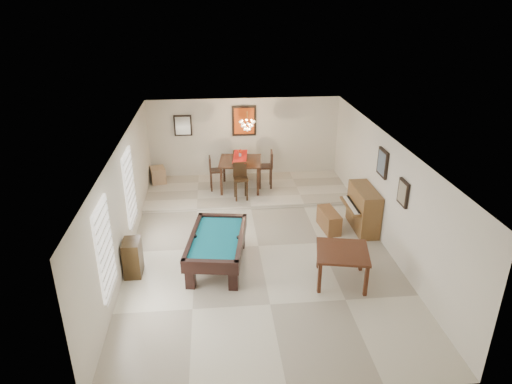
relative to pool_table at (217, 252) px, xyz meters
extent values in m
cube|color=beige|center=(0.99, 0.75, -0.36)|extent=(6.00, 9.00, 0.02)
cube|color=silver|center=(0.99, 5.25, 0.95)|extent=(6.00, 0.04, 2.60)
cube|color=silver|center=(0.99, -3.75, 0.95)|extent=(6.00, 0.04, 2.60)
cube|color=silver|center=(-2.01, 0.75, 0.95)|extent=(0.04, 9.00, 2.60)
cube|color=silver|center=(3.99, 0.75, 0.95)|extent=(0.04, 9.00, 2.60)
cube|color=white|center=(0.99, 0.75, 2.25)|extent=(6.00, 9.00, 0.04)
cube|color=beige|center=(0.99, 4.00, -0.29)|extent=(6.00, 2.50, 0.12)
cube|color=white|center=(-1.98, -1.45, 1.05)|extent=(0.06, 1.00, 1.70)
cube|color=white|center=(-1.98, 1.35, 1.05)|extent=(0.06, 1.00, 1.70)
cube|color=brown|center=(2.86, 1.44, -0.10)|extent=(0.45, 0.94, 0.51)
cube|color=black|center=(-1.79, -0.15, 0.05)|extent=(0.35, 0.53, 0.80)
cube|color=#A47E59|center=(-1.75, 4.77, 0.01)|extent=(0.54, 0.62, 0.48)
cube|color=#D84C14|center=(0.99, 5.21, 1.55)|extent=(0.75, 0.06, 0.95)
cube|color=white|center=(-0.91, 5.21, 1.45)|extent=(0.55, 0.06, 0.65)
cube|color=slate|center=(3.95, 1.05, 1.55)|extent=(0.06, 0.55, 0.65)
cube|color=gray|center=(3.95, -0.25, 1.35)|extent=(0.06, 0.45, 0.55)
camera|label=1|loc=(0.01, -8.68, 5.20)|focal=32.00mm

